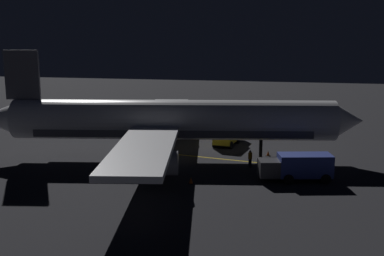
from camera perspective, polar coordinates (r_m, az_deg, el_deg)
The scene contains 9 objects.
ground_plane at distance 48.74m, azimuth -2.31°, elevation -4.06°, with size 180.00×180.00×0.20m, color #252529.
apron_guide_stripe at distance 49.23m, azimuth 2.62°, elevation -3.78°, with size 0.24×18.06×0.01m, color gold.
airliner at distance 47.86m, azimuth -3.08°, elevation 0.83°, with size 37.74×40.86×11.51m.
baggage_truck at distance 42.40m, azimuth 13.12°, elevation -4.77°, with size 3.51×6.83×2.45m.
catering_truck at distance 55.29m, azimuth 4.53°, elevation -0.82°, with size 6.33×3.11×2.38m.
ground_crew_worker at distance 45.96m, azimuth 7.28°, elevation -3.82°, with size 0.40×0.40×1.74m.
traffic_cone_near_left at distance 40.79m, azimuth -0.12°, elevation -6.61°, with size 0.50×0.50×0.55m.
traffic_cone_near_right at distance 50.85m, azimuth 9.50°, elevation -3.15°, with size 0.50×0.50×0.55m.
traffic_cone_under_wing at distance 43.33m, azimuth 10.06°, elevation -5.72°, with size 0.50×0.50×0.55m.
Camera 1 is at (45.55, 11.66, 12.77)m, focal length 42.63 mm.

